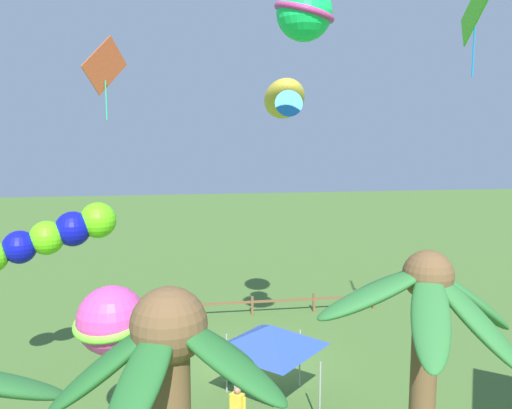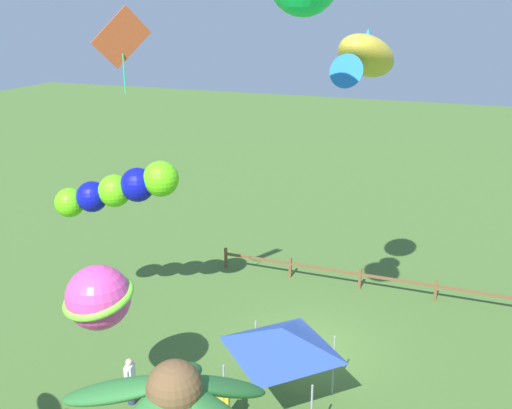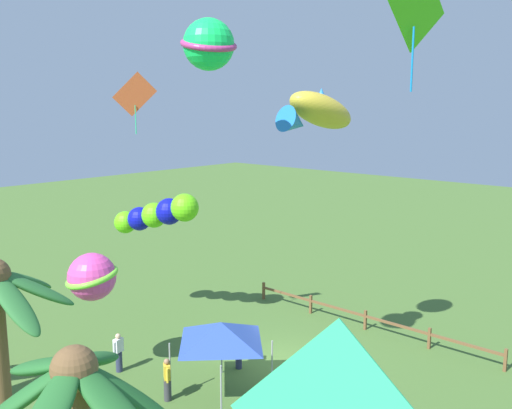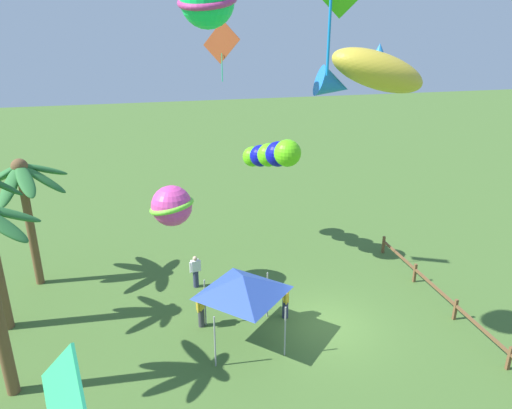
{
  "view_description": "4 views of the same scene",
  "coord_description": "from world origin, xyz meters",
  "px_view_note": "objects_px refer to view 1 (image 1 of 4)",
  "views": [
    {
      "loc": [
        2.79,
        19.0,
        8.86
      ],
      "look_at": [
        0.55,
        4.43,
        6.89
      ],
      "focal_mm": 35.95,
      "sensor_mm": 36.0,
      "label": 1
    },
    {
      "loc": [
        -4.57,
        17.63,
        11.73
      ],
      "look_at": [
        0.73,
        3.49,
        6.55
      ],
      "focal_mm": 40.78,
      "sensor_mm": 36.0,
      "label": 2
    },
    {
      "loc": [
        -13.4,
        16.59,
        10.37
      ],
      "look_at": [
        -1.08,
        2.73,
        7.12
      ],
      "focal_mm": 38.85,
      "sensor_mm": 36.0,
      "label": 3
    },
    {
      "loc": [
        -15.55,
        6.63,
        11.76
      ],
      "look_at": [
        -0.27,
        3.03,
        5.72
      ],
      "focal_mm": 33.82,
      "sensor_mm": 36.0,
      "label": 4
    }
  ],
  "objects_px": {
    "kite_ball_1": "(112,320)",
    "kite_diamond_3": "(105,67)",
    "palm_tree_2": "(424,359)",
    "festival_tent": "(270,336)",
    "spectator_1": "(232,360)",
    "kite_ball_0": "(304,13)",
    "kite_tube_4": "(54,235)",
    "kite_diamond_2": "(476,8)",
    "kite_fish_5": "(285,100)"
  },
  "relations": [
    {
      "from": "kite_ball_1",
      "to": "kite_diamond_3",
      "type": "bearing_deg",
      "value": -84.5
    },
    {
      "from": "spectator_1",
      "to": "kite_ball_1",
      "type": "bearing_deg",
      "value": 49.76
    },
    {
      "from": "kite_fish_5",
      "to": "kite_ball_1",
      "type": "bearing_deg",
      "value": 46.21
    },
    {
      "from": "kite_ball_0",
      "to": "spectator_1",
      "type": "bearing_deg",
      "value": -60.26
    },
    {
      "from": "palm_tree_2",
      "to": "kite_diamond_2",
      "type": "bearing_deg",
      "value": -123.96
    },
    {
      "from": "palm_tree_2",
      "to": "kite_diamond_2",
      "type": "height_order",
      "value": "kite_diamond_2"
    },
    {
      "from": "palm_tree_2",
      "to": "kite_diamond_3",
      "type": "xyz_separation_m",
      "value": [
        5.91,
        -8.35,
        5.59
      ]
    },
    {
      "from": "kite_tube_4",
      "to": "kite_ball_0",
      "type": "bearing_deg",
      "value": 152.74
    },
    {
      "from": "spectator_1",
      "to": "kite_fish_5",
      "type": "bearing_deg",
      "value": -140.42
    },
    {
      "from": "palm_tree_2",
      "to": "kite_tube_4",
      "type": "distance_m",
      "value": 13.83
    },
    {
      "from": "spectator_1",
      "to": "kite_diamond_3",
      "type": "bearing_deg",
      "value": 25.23
    },
    {
      "from": "spectator_1",
      "to": "festival_tent",
      "type": "height_order",
      "value": "festival_tent"
    },
    {
      "from": "festival_tent",
      "to": "kite_ball_0",
      "type": "height_order",
      "value": "kite_ball_0"
    },
    {
      "from": "kite_diamond_3",
      "to": "kite_tube_4",
      "type": "bearing_deg",
      "value": -50.09
    },
    {
      "from": "palm_tree_2",
      "to": "kite_fish_5",
      "type": "height_order",
      "value": "kite_fish_5"
    },
    {
      "from": "spectator_1",
      "to": "kite_ball_1",
      "type": "height_order",
      "value": "kite_ball_1"
    },
    {
      "from": "festival_tent",
      "to": "kite_diamond_3",
      "type": "xyz_separation_m",
      "value": [
        4.87,
        -0.22,
        8.39
      ]
    },
    {
      "from": "festival_tent",
      "to": "palm_tree_2",
      "type": "bearing_deg",
      "value": 97.27
    },
    {
      "from": "kite_fish_5",
      "to": "kite_ball_0",
      "type": "bearing_deg",
      "value": 84.09
    },
    {
      "from": "palm_tree_2",
      "to": "spectator_1",
      "type": "xyz_separation_m",
      "value": [
        2.09,
        -10.15,
        -4.45
      ]
    },
    {
      "from": "kite_diamond_2",
      "to": "kite_diamond_3",
      "type": "relative_size",
      "value": 1.41
    },
    {
      "from": "palm_tree_2",
      "to": "kite_fish_5",
      "type": "relative_size",
      "value": 1.88
    },
    {
      "from": "kite_ball_1",
      "to": "festival_tent",
      "type": "bearing_deg",
      "value": -154.45
    },
    {
      "from": "festival_tent",
      "to": "kite_ball_0",
      "type": "bearing_deg",
      "value": 123.57
    },
    {
      "from": "palm_tree_2",
      "to": "kite_diamond_3",
      "type": "relative_size",
      "value": 2.93
    },
    {
      "from": "kite_ball_0",
      "to": "kite_diamond_2",
      "type": "relative_size",
      "value": 0.69
    },
    {
      "from": "festival_tent",
      "to": "kite_ball_0",
      "type": "distance_m",
      "value": 9.88
    },
    {
      "from": "spectator_1",
      "to": "kite_ball_0",
      "type": "bearing_deg",
      "value": 119.74
    },
    {
      "from": "festival_tent",
      "to": "kite_diamond_3",
      "type": "distance_m",
      "value": 9.71
    },
    {
      "from": "festival_tent",
      "to": "kite_diamond_3",
      "type": "bearing_deg",
      "value": -2.57
    },
    {
      "from": "kite_ball_1",
      "to": "kite_fish_5",
      "type": "relative_size",
      "value": 0.72
    },
    {
      "from": "kite_ball_1",
      "to": "kite_fish_5",
      "type": "xyz_separation_m",
      "value": [
        -5.88,
        -6.13,
        6.14
      ]
    },
    {
      "from": "spectator_1",
      "to": "kite_tube_4",
      "type": "xyz_separation_m",
      "value": [
        6.14,
        -0.97,
        4.6
      ]
    },
    {
      "from": "kite_ball_1",
      "to": "kite_diamond_3",
      "type": "xyz_separation_m",
      "value": [
        0.23,
        -2.44,
        6.77
      ]
    },
    {
      "from": "palm_tree_2",
      "to": "kite_tube_4",
      "type": "xyz_separation_m",
      "value": [
        8.23,
        -11.12,
        0.14
      ]
    },
    {
      "from": "festival_tent",
      "to": "kite_tube_4",
      "type": "distance_m",
      "value": 8.33
    },
    {
      "from": "kite_ball_0",
      "to": "kite_ball_1",
      "type": "xyz_separation_m",
      "value": [
        5.36,
        1.13,
        -8.18
      ]
    },
    {
      "from": "kite_ball_1",
      "to": "kite_diamond_2",
      "type": "relative_size",
      "value": 0.8
    },
    {
      "from": "palm_tree_2",
      "to": "spectator_1",
      "type": "bearing_deg",
      "value": -78.36
    },
    {
      "from": "kite_diamond_3",
      "to": "kite_fish_5",
      "type": "bearing_deg",
      "value": -148.85
    },
    {
      "from": "kite_ball_1",
      "to": "spectator_1",
      "type": "bearing_deg",
      "value": -130.24
    },
    {
      "from": "spectator_1",
      "to": "kite_diamond_3",
      "type": "relative_size",
      "value": 0.66
    },
    {
      "from": "kite_diamond_3",
      "to": "kite_tube_4",
      "type": "height_order",
      "value": "kite_diamond_3"
    },
    {
      "from": "spectator_1",
      "to": "kite_tube_4",
      "type": "distance_m",
      "value": 7.73
    },
    {
      "from": "festival_tent",
      "to": "kite_diamond_3",
      "type": "height_order",
      "value": "kite_diamond_3"
    },
    {
      "from": "kite_diamond_2",
      "to": "kite_fish_5",
      "type": "distance_m",
      "value": 7.09
    },
    {
      "from": "spectator_1",
      "to": "kite_ball_0",
      "type": "height_order",
      "value": "kite_ball_0"
    },
    {
      "from": "kite_ball_0",
      "to": "kite_fish_5",
      "type": "height_order",
      "value": "kite_ball_0"
    },
    {
      "from": "palm_tree_2",
      "to": "kite_fish_5",
      "type": "bearing_deg",
      "value": -90.96
    },
    {
      "from": "palm_tree_2",
      "to": "kite_fish_5",
      "type": "xyz_separation_m",
      "value": [
        -0.2,
        -12.04,
        4.96
      ]
    }
  ]
}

